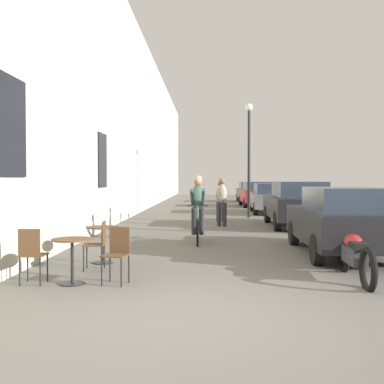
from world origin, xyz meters
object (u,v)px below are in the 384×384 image
Objects in this scene: pedestrian_mid at (222,199)px; parked_car_third at (270,198)px; parked_car_nearest at (341,220)px; parked_car_fourth at (256,194)px; parked_car_second at (297,203)px; parked_motorcycle at (355,255)px; cafe_table_near at (72,251)px; cyclist_on_bicycle at (198,212)px; street_lamp at (249,145)px; cafe_chair_near_toward_wall at (32,252)px; pedestrian_near at (198,200)px; cafe_chair_near_toward_street at (117,251)px; parked_car_fifth at (250,191)px; cafe_chair_mid_toward_street at (98,242)px; cafe_table_mid at (103,237)px; pedestrian_far at (221,199)px.

pedestrian_mid is 6.73m from parked_car_third.
parked_car_nearest is 0.99× the size of parked_car_fourth.
parked_car_second is 2.08× the size of parked_motorcycle.
parked_car_third reaches higher than cafe_table_near.
parked_car_fourth reaches higher than parked_motorcycle.
street_lamp reaches higher than cyclist_on_bicycle.
parked_car_nearest is at bearing 28.13° from cafe_chair_near_toward_wall.
pedestrian_near is 0.42× the size of parked_car_fourth.
cafe_chair_near_toward_street is 1.32m from cafe_chair_near_toward_wall.
parked_car_second is 17.60m from parked_car_fifth.
parked_car_fifth is at bearing 80.20° from cafe_chair_near_toward_street.
cafe_chair_near_toward_street is 1.00× the size of cafe_chair_mid_toward_street.
cyclist_on_bicycle is 0.42× the size of parked_car_third.
cafe_chair_near_toward_wall reaches higher than cafe_table_mid.
pedestrian_near is (1.86, 7.38, 0.48)m from cafe_table_near.
pedestrian_far is 10.51m from parked_motorcycle.
cafe_table_mid is at bearing 70.27° from cafe_chair_near_toward_wall.
parked_car_third is at bearing 73.62° from cafe_chair_near_toward_street.
cafe_table_mid is 8.77m from parked_car_second.
pedestrian_near is at bearing 75.85° from cafe_table_near.
cafe_table_near is 1.15m from cafe_chair_mid_toward_street.
cafe_table_near is at bearing -120.47° from parked_car_second.
street_lamp is at bearing 70.48° from cafe_chair_near_toward_wall.
cafe_chair_near_toward_wall is 0.21× the size of parked_car_fourth.
parked_car_fifth is at bearing 77.53° from cafe_chair_near_toward_wall.
parked_car_fifth is (0.03, 17.60, -0.06)m from parked_car_second.
cafe_chair_near_toward_street is 0.20× the size of parked_car_second.
parked_car_fifth is (5.12, 25.36, 0.24)m from cafe_chair_mid_toward_street.
parked_motorcycle is at bearing -58.61° from cyclist_on_bicycle.
pedestrian_near is at bearing -103.69° from parked_car_fourth.
cafe_chair_mid_toward_street is 0.22× the size of parked_car_fifth.
pedestrian_mid is at bearing 102.53° from parked_motorcycle.
pedestrian_near is at bearing 72.10° from cafe_table_mid.
cyclist_on_bicycle is at bearing -89.46° from pedestrian_near.
parked_motorcycle is (2.70, -6.91, -0.60)m from pedestrian_near.
pedestrian_far is (0.80, 3.42, -0.11)m from pedestrian_near.
parked_car_fifth reaches higher than cafe_chair_near_toward_street.
cyclist_on_bicycle reaches higher than parked_car_third.
pedestrian_mid is at bearing -98.50° from parked_car_fifth.
pedestrian_near is 7.44m from parked_motorcycle.
street_lamp is 14.00m from parked_car_fifth.
parked_car_second is at bearing 85.41° from parked_motorcycle.
cafe_chair_mid_toward_street is 15.01m from parked_car_third.
pedestrian_mid is at bearing 77.71° from cafe_chair_near_toward_street.
pedestrian_near reaches higher than parked_motorcycle.
pedestrian_far reaches higher than parked_car_second.
cafe_chair_near_toward_wall is 7.87m from pedestrian_near.
cafe_chair_near_toward_wall is at bearing -109.72° from pedestrian_mid.
parked_motorcycle is at bearing -87.10° from street_lamp.
cafe_table_mid is (0.68, 1.90, 0.00)m from cafe_chair_near_toward_wall.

